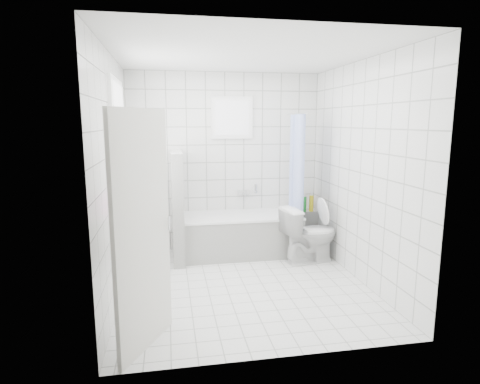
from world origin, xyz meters
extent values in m
plane|color=white|center=(0.00, 0.00, 0.00)|extent=(3.00, 3.00, 0.00)
plane|color=white|center=(0.00, 0.00, 2.60)|extent=(3.00, 3.00, 0.00)
cube|color=white|center=(0.00, 1.50, 1.30)|extent=(2.80, 0.02, 2.60)
cube|color=white|center=(0.00, -1.50, 1.30)|extent=(2.80, 0.02, 2.60)
cube|color=white|center=(-1.40, 0.00, 1.30)|extent=(0.02, 3.00, 2.60)
cube|color=white|center=(1.40, 0.00, 1.30)|extent=(0.02, 3.00, 2.60)
cube|color=white|center=(-1.35, 0.30, 1.60)|extent=(0.01, 0.90, 1.40)
cube|color=white|center=(0.10, 1.46, 1.95)|extent=(0.50, 0.01, 0.50)
cube|color=white|center=(-1.31, 0.30, 0.86)|extent=(0.18, 1.02, 0.08)
cube|color=silver|center=(-1.06, -1.13, 1.00)|extent=(0.42, 0.72, 2.00)
cube|color=white|center=(0.17, 1.12, 0.28)|extent=(1.65, 0.75, 0.55)
cube|color=white|center=(0.17, 1.12, 0.57)|extent=(1.67, 0.77, 0.03)
cube|color=white|center=(-0.73, 1.07, 0.75)|extent=(0.15, 0.85, 1.50)
cube|color=white|center=(1.23, 1.38, 0.28)|extent=(0.40, 0.24, 0.55)
imported|color=white|center=(1.03, 0.63, 0.39)|extent=(0.82, 0.56, 0.77)
cylinder|color=silver|center=(0.95, 1.10, 2.00)|extent=(0.02, 0.80, 0.02)
cube|color=silver|center=(0.27, 1.46, 0.85)|extent=(0.18, 0.06, 0.06)
imported|color=white|center=(-1.30, 0.43, 1.07)|extent=(0.18, 0.18, 0.33)
imported|color=#31DCD4|center=(-1.30, 0.14, 0.99)|extent=(0.12, 0.12, 0.19)
imported|color=silver|center=(-1.30, 0.29, 0.99)|extent=(0.18, 0.18, 0.18)
imported|color=#CB4F9E|center=(-1.30, -0.06, 1.06)|extent=(0.16, 0.16, 0.32)
cylinder|color=#18902D|center=(1.17, 1.29, 0.67)|extent=(0.06, 0.06, 0.23)
cylinder|color=red|center=(1.20, 1.39, 0.65)|extent=(0.06, 0.06, 0.20)
cylinder|color=yellow|center=(1.28, 1.29, 0.67)|extent=(0.06, 0.06, 0.25)
camera|label=1|loc=(-0.84, -4.38, 1.89)|focal=30.00mm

